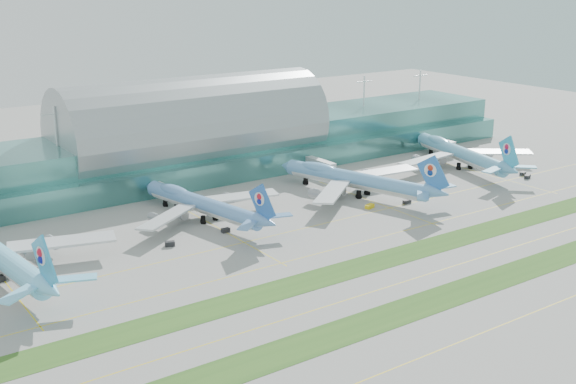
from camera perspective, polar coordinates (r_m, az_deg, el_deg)
ground at (r=226.71m, az=7.99°, el=-5.46°), size 700.00×700.00×0.00m
terminal at (r=324.27m, az=-7.48°, el=3.96°), size 340.00×69.10×36.00m
grass_strip_near at (r=208.84m, az=13.23°, el=-7.74°), size 420.00×12.00×0.08m
grass_strip_far at (r=228.05m, az=7.65°, el=-5.30°), size 420.00×12.00×0.08m
taxiline_a at (r=197.55m, az=17.56°, el=-9.57°), size 420.00×0.35×0.01m
taxiline_b at (r=217.51m, az=10.50°, el=-6.56°), size 420.00×0.35×0.01m
taxiline_c at (r=239.21m, az=5.08°, el=-4.15°), size 420.00×0.35×0.01m
taxiline_d at (r=255.39m, az=1.92°, el=-2.73°), size 420.00×0.35×0.01m
airliner_b at (r=262.69m, az=-6.85°, el=-0.88°), size 62.39×71.69×19.85m
airliner_c at (r=291.63m, az=5.22°, el=1.07°), size 66.50×77.09×21.72m
airliner_d at (r=342.90m, az=13.41°, el=3.06°), size 68.12×78.64×21.94m
gse_c at (r=239.72m, az=-9.32°, el=-4.06°), size 3.57×2.72×1.66m
gse_d at (r=250.08m, az=-4.96°, el=-3.03°), size 2.95×1.75×1.49m
gse_e at (r=276.63m, az=6.47°, el=-1.13°), size 4.33×3.05×1.48m
gse_f at (r=284.31m, az=9.38°, el=-0.76°), size 3.47×1.56×1.42m
gse_g at (r=332.33m, az=18.39°, el=1.16°), size 4.05×2.93×1.61m
gse_h at (r=337.23m, az=18.06°, el=1.40°), size 3.66×2.94×1.53m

